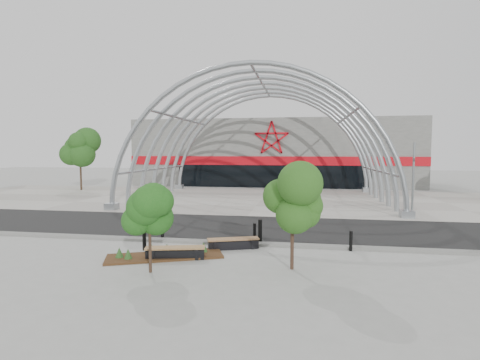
% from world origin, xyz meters
% --- Properties ---
extents(ground, '(140.00, 140.00, 0.00)m').
position_xyz_m(ground, '(0.00, 0.00, 0.00)').
color(ground, '#969691').
rests_on(ground, ground).
extents(road, '(140.00, 7.00, 0.02)m').
position_xyz_m(road, '(0.00, 3.50, 0.01)').
color(road, black).
rests_on(road, ground).
extents(forecourt, '(60.00, 17.00, 0.04)m').
position_xyz_m(forecourt, '(0.00, 15.50, 0.02)').
color(forecourt, '#A19B92').
rests_on(forecourt, ground).
extents(kerb, '(60.00, 0.50, 0.12)m').
position_xyz_m(kerb, '(0.00, -0.25, 0.06)').
color(kerb, slate).
rests_on(kerb, ground).
extents(arena_building, '(34.00, 15.24, 8.00)m').
position_xyz_m(arena_building, '(0.00, 33.45, 3.99)').
color(arena_building, slate).
rests_on(arena_building, ground).
extents(vault_canopy, '(20.80, 15.80, 20.36)m').
position_xyz_m(vault_canopy, '(0.00, 15.50, 0.02)').
color(vault_canopy, '#9EA5A9').
rests_on(vault_canopy, ground).
extents(planting_bed, '(4.74, 3.00, 0.48)m').
position_xyz_m(planting_bed, '(-1.98, -2.76, 0.11)').
color(planting_bed, '#382412').
rests_on(planting_bed, ground).
extents(signal_pole, '(0.19, 0.68, 4.78)m').
position_xyz_m(signal_pole, '(10.44, 8.50, 2.50)').
color(signal_pole, gray).
rests_on(signal_pole, ground).
extents(street_tree_0, '(1.42, 1.42, 3.24)m').
position_xyz_m(street_tree_0, '(-1.75, -4.61, 2.33)').
color(street_tree_0, black).
rests_on(street_tree_0, ground).
extents(street_tree_1, '(1.58, 1.58, 3.75)m').
position_xyz_m(street_tree_1, '(3.13, -3.44, 2.69)').
color(street_tree_1, '#321F18').
rests_on(street_tree_1, ground).
extents(bench_0, '(2.37, 1.03, 0.49)m').
position_xyz_m(bench_0, '(-1.43, -2.92, 0.24)').
color(bench_0, black).
rests_on(bench_0, ground).
extents(bench_1, '(2.26, 1.22, 0.47)m').
position_xyz_m(bench_1, '(0.54, -1.05, 0.23)').
color(bench_1, black).
rests_on(bench_1, ground).
extents(bollard_0, '(0.16, 0.16, 1.01)m').
position_xyz_m(bollard_0, '(-3.17, -1.88, 0.50)').
color(bollard_0, black).
rests_on(bollard_0, ground).
extents(bollard_1, '(0.16, 0.16, 0.98)m').
position_xyz_m(bollard_1, '(-3.14, 0.14, 0.49)').
color(bollard_1, black).
rests_on(bollard_1, ground).
extents(bollard_2, '(0.18, 0.18, 1.12)m').
position_xyz_m(bollard_2, '(1.59, 0.04, 0.56)').
color(bollard_2, black).
rests_on(bollard_2, ground).
extents(bollard_3, '(0.14, 0.14, 0.86)m').
position_xyz_m(bollard_3, '(1.28, 0.43, 0.43)').
color(bollard_3, black).
rests_on(bollard_3, ground).
extents(bollard_4, '(0.14, 0.14, 0.85)m').
position_xyz_m(bollard_4, '(5.52, -0.57, 0.43)').
color(bollard_4, black).
rests_on(bollard_4, ground).
extents(bg_tree_0, '(3.00, 3.00, 6.45)m').
position_xyz_m(bg_tree_0, '(-20.00, 20.00, 4.64)').
color(bg_tree_0, black).
rests_on(bg_tree_0, ground).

